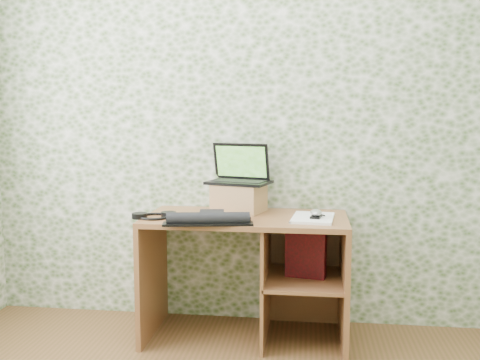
# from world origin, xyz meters

# --- Properties ---
(wall_back) EXTENTS (3.50, 0.00, 3.50)m
(wall_back) POSITION_xyz_m (0.00, 1.75, 1.30)
(wall_back) COLOR silver
(wall_back) RESTS_ON ground
(desk) EXTENTS (1.20, 0.60, 0.75)m
(desk) POSITION_xyz_m (0.08, 1.47, 0.48)
(desk) COLOR brown
(desk) RESTS_ON floor
(riser) EXTENTS (0.35, 0.31, 0.18)m
(riser) POSITION_xyz_m (-0.06, 1.58, 0.84)
(riser) COLOR #A66E4A
(riser) RESTS_ON desk
(laptop) EXTENTS (0.42, 0.35, 0.25)m
(laptop) POSITION_xyz_m (-0.06, 1.62, 0.98)
(laptop) COLOR black
(laptop) RESTS_ON riser
(keyboard) EXTENTS (0.51, 0.32, 0.07)m
(keyboard) POSITION_xyz_m (-0.18, 1.23, 0.77)
(keyboard) COLOR black
(keyboard) RESTS_ON desk
(headphones) EXTENTS (0.25, 0.24, 0.03)m
(headphones) POSITION_xyz_m (-0.53, 1.32, 0.76)
(headphones) COLOR black
(headphones) RESTS_ON desk
(notepad) EXTENTS (0.26, 0.35, 0.02)m
(notepad) POSITION_xyz_m (0.40, 1.40, 0.76)
(notepad) COLOR white
(notepad) RESTS_ON desk
(mouse) EXTENTS (0.08, 0.12, 0.04)m
(mouse) POSITION_xyz_m (0.41, 1.37, 0.78)
(mouse) COLOR #BABABC
(mouse) RESTS_ON notepad
(pen) EXTENTS (0.08, 0.12, 0.01)m
(pen) POSITION_xyz_m (0.43, 1.47, 0.77)
(pen) COLOR black
(pen) RESTS_ON notepad
(red_box) EXTENTS (0.25, 0.12, 0.28)m
(red_box) POSITION_xyz_m (0.36, 1.44, 0.53)
(red_box) COLOR maroon
(red_box) RESTS_ON desk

